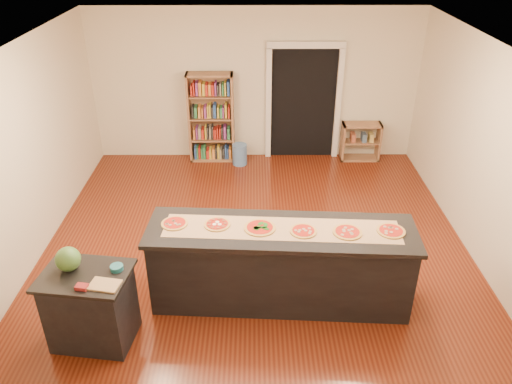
{
  "coord_description": "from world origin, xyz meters",
  "views": [
    {
      "loc": [
        -0.03,
        -5.46,
        4.17
      ],
      "look_at": [
        0.0,
        0.2,
        1.0
      ],
      "focal_mm": 35.0,
      "sensor_mm": 36.0,
      "label": 1
    }
  ],
  "objects_px": {
    "low_shelf": "(360,142)",
    "waste_bin": "(240,154)",
    "bookshelf": "(211,118)",
    "kitchen_island": "(280,265)",
    "watermelon": "(68,259)",
    "side_counter": "(91,307)"
  },
  "relations": [
    {
      "from": "low_shelf",
      "to": "waste_bin",
      "type": "height_order",
      "value": "low_shelf"
    },
    {
      "from": "low_shelf",
      "to": "waste_bin",
      "type": "xyz_separation_m",
      "value": [
        -2.31,
        -0.21,
        -0.16
      ]
    },
    {
      "from": "bookshelf",
      "to": "waste_bin",
      "type": "xyz_separation_m",
      "value": [
        0.53,
        -0.22,
        -0.64
      ]
    },
    {
      "from": "kitchen_island",
      "to": "low_shelf",
      "type": "height_order",
      "value": "kitchen_island"
    },
    {
      "from": "waste_bin",
      "to": "watermelon",
      "type": "xyz_separation_m",
      "value": [
        -1.67,
        -4.36,
        0.84
      ]
    },
    {
      "from": "kitchen_island",
      "to": "waste_bin",
      "type": "xyz_separation_m",
      "value": [
        -0.58,
        3.79,
        -0.32
      ]
    },
    {
      "from": "side_counter",
      "to": "low_shelf",
      "type": "relative_size",
      "value": 1.25
    },
    {
      "from": "kitchen_island",
      "to": "low_shelf",
      "type": "distance_m",
      "value": 4.36
    },
    {
      "from": "low_shelf",
      "to": "bookshelf",
      "type": "bearing_deg",
      "value": 179.87
    },
    {
      "from": "side_counter",
      "to": "kitchen_island",
      "type": "bearing_deg",
      "value": 25.26
    },
    {
      "from": "side_counter",
      "to": "watermelon",
      "type": "bearing_deg",
      "value": 161.72
    },
    {
      "from": "waste_bin",
      "to": "kitchen_island",
      "type": "bearing_deg",
      "value": -81.32
    },
    {
      "from": "bookshelf",
      "to": "kitchen_island",
      "type": "bearing_deg",
      "value": -74.59
    },
    {
      "from": "side_counter",
      "to": "bookshelf",
      "type": "distance_m",
      "value": 4.78
    },
    {
      "from": "watermelon",
      "to": "kitchen_island",
      "type": "bearing_deg",
      "value": 14.15
    },
    {
      "from": "side_counter",
      "to": "waste_bin",
      "type": "height_order",
      "value": "side_counter"
    },
    {
      "from": "bookshelf",
      "to": "low_shelf",
      "type": "bearing_deg",
      "value": -0.13
    },
    {
      "from": "side_counter",
      "to": "low_shelf",
      "type": "bearing_deg",
      "value": 58.64
    },
    {
      "from": "side_counter",
      "to": "watermelon",
      "type": "distance_m",
      "value": 0.61
    },
    {
      "from": "kitchen_island",
      "to": "bookshelf",
      "type": "relative_size",
      "value": 1.84
    },
    {
      "from": "waste_bin",
      "to": "side_counter",
      "type": "bearing_deg",
      "value": -108.63
    },
    {
      "from": "low_shelf",
      "to": "watermelon",
      "type": "bearing_deg",
      "value": -130.99
    }
  ]
}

